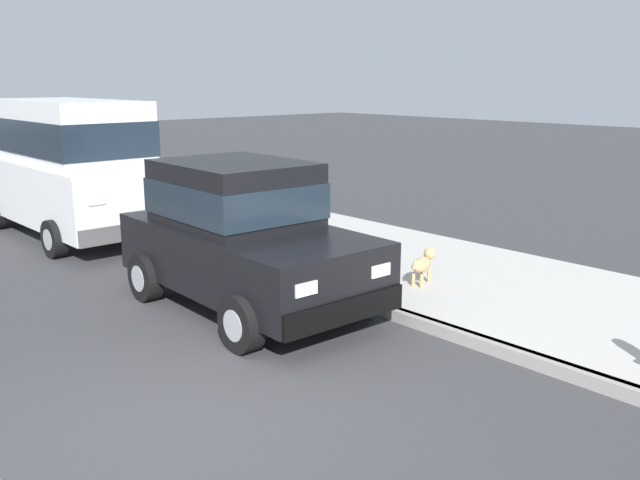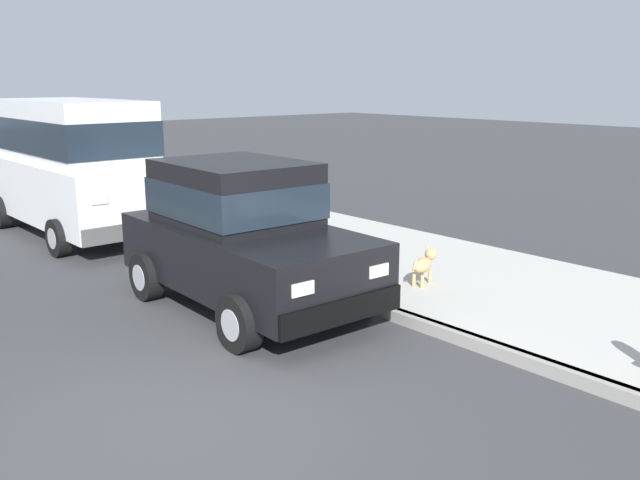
# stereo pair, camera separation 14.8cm
# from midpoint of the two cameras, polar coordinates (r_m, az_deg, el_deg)

# --- Properties ---
(ground_plane) EXTENTS (80.00, 80.00, 0.00)m
(ground_plane) POSITION_cam_midpoint_polar(r_m,az_deg,el_deg) (6.25, -10.92, -14.30)
(ground_plane) COLOR #38383A
(curb) EXTENTS (0.16, 64.00, 0.14)m
(curb) POSITION_cam_midpoint_polar(r_m,az_deg,el_deg) (8.13, 9.04, -6.99)
(curb) COLOR gray
(curb) RESTS_ON ground
(sidewalk) EXTENTS (3.60, 64.00, 0.14)m
(sidewalk) POSITION_cam_midpoint_polar(r_m,az_deg,el_deg) (9.52, 16.07, -4.32)
(sidewalk) COLOR #B7B5AD
(sidewalk) RESTS_ON ground
(car_black_hatchback) EXTENTS (2.05, 3.85, 1.88)m
(car_black_hatchback) POSITION_cam_midpoint_polar(r_m,az_deg,el_deg) (8.64, -6.10, 0.59)
(car_black_hatchback) COLOR black
(car_black_hatchback) RESTS_ON ground
(car_white_van) EXTENTS (2.17, 4.92, 2.52)m
(car_white_van) POSITION_cam_midpoint_polar(r_m,az_deg,el_deg) (13.53, -19.78, 6.31)
(car_white_van) COLOR white
(car_white_van) RESTS_ON ground
(dog_tan) EXTENTS (0.73, 0.34, 0.49)m
(dog_tan) POSITION_cam_midpoint_polar(r_m,az_deg,el_deg) (9.36, 9.26, -1.96)
(dog_tan) COLOR tan
(dog_tan) RESTS_ON sidewalk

